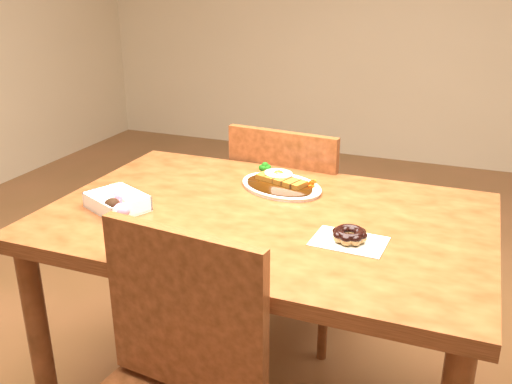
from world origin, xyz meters
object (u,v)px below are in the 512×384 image
at_px(donut_box, 116,201).
at_px(pon_de_ring, 350,235).
at_px(table, 266,246).
at_px(chair_far, 294,224).
at_px(katsu_curry_plate, 281,183).

relative_size(donut_box, pon_de_ring, 1.08).
height_order(table, chair_far, chair_far).
distance_m(table, donut_box, 0.44).
relative_size(table, chair_far, 1.38).
relative_size(table, donut_box, 6.04).
bearing_deg(chair_far, donut_box, 69.83).
xyz_separation_m(table, pon_de_ring, (0.25, -0.09, 0.12)).
bearing_deg(katsu_curry_plate, donut_box, -138.87).
bearing_deg(table, pon_de_ring, -19.27).
height_order(table, donut_box, donut_box).
bearing_deg(pon_de_ring, table, 160.73).
relative_size(katsu_curry_plate, pon_de_ring, 1.74).
height_order(katsu_curry_plate, pon_de_ring, katsu_curry_plate).
distance_m(chair_far, donut_box, 0.79).
relative_size(chair_far, donut_box, 4.38).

